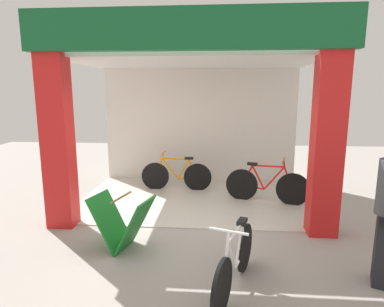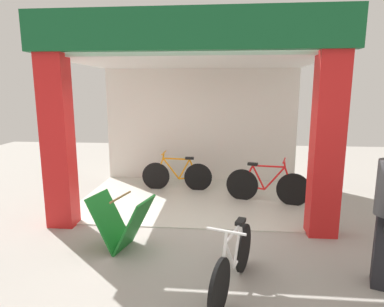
% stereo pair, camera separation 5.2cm
% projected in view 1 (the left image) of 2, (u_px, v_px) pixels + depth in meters
% --- Properties ---
extents(ground_plane, '(17.59, 17.59, 0.00)m').
position_uv_depth(ground_plane, '(188.00, 229.00, 5.61)').
color(ground_plane, '#9E9991').
rests_on(ground_plane, ground).
extents(shop_facade, '(5.00, 3.47, 3.50)m').
position_uv_depth(shop_facade, '(195.00, 111.00, 6.82)').
color(shop_facade, beige).
rests_on(shop_facade, ground).
extents(bicycle_inside_0, '(1.64, 0.45, 0.90)m').
position_uv_depth(bicycle_inside_0, '(177.00, 175.00, 7.71)').
color(bicycle_inside_0, black).
rests_on(bicycle_inside_0, ground).
extents(bicycle_inside_1, '(1.67, 0.54, 0.94)m').
position_uv_depth(bicycle_inside_1, '(266.00, 185.00, 6.85)').
color(bicycle_inside_1, black).
rests_on(bicycle_inside_1, ground).
extents(bicycle_parked_0, '(0.57, 1.51, 0.87)m').
position_uv_depth(bicycle_parked_0, '(235.00, 262.00, 3.85)').
color(bicycle_parked_0, black).
rests_on(bicycle_parked_0, ground).
extents(sandwich_board_sign, '(0.97, 0.74, 0.82)m').
position_uv_depth(sandwich_board_sign, '(122.00, 223.00, 4.84)').
color(sandwich_board_sign, '#197226').
rests_on(sandwich_board_sign, ground).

